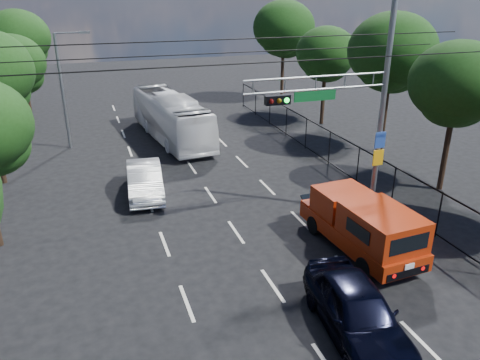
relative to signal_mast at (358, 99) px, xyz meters
name	(u,v)px	position (x,y,z in m)	size (l,w,h in m)	color
lane_markings	(200,180)	(-5.28, 6.01, -5.24)	(6.12, 38.00, 0.01)	beige
signal_mast	(358,99)	(0.00, 0.00, 0.00)	(6.43, 0.39, 9.50)	slate
streetlight_left	(65,86)	(-11.62, 14.01, -1.30)	(2.09, 0.22, 7.08)	slate
utility_wires	(228,51)	(-5.28, 0.84, 1.99)	(22.00, 5.04, 0.74)	black
fence_right	(346,157)	(2.32, 4.18, -4.21)	(0.06, 34.03, 2.00)	black
tree_right_b	(457,89)	(5.93, 1.03, -0.19)	(4.50, 4.50, 7.31)	black
tree_right_c	(392,57)	(6.53, 7.03, 0.49)	(5.10, 5.10, 8.29)	black
tree_right_d	(326,57)	(6.13, 14.03, -0.39)	(4.32, 4.32, 7.02)	black
tree_right_e	(284,32)	(6.33, 22.03, 0.69)	(5.28, 5.28, 8.58)	black
tree_left_d	(13,68)	(-14.67, 17.03, -0.52)	(4.20, 4.20, 6.83)	black
tree_left_e	(19,42)	(-14.87, 25.03, 0.29)	(4.92, 4.92, 7.99)	black
red_pickup	(362,223)	(-1.19, -2.87, -4.10)	(2.45, 5.89, 2.15)	black
navy_hatchback	(357,310)	(-3.91, -6.97, -4.42)	(1.93, 4.81, 1.64)	black
white_bus	(171,117)	(-5.26, 13.85, -3.76)	(2.49, 10.63, 2.96)	white
white_van	(145,180)	(-8.28, 5.12, -4.48)	(1.61, 4.63, 1.52)	silver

